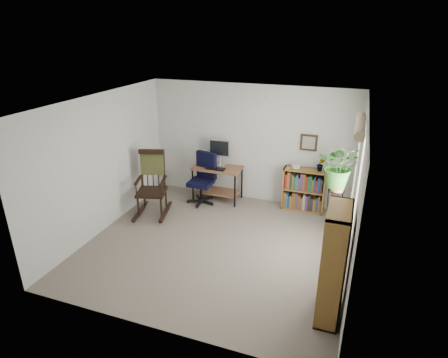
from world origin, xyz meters
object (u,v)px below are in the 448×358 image
at_px(desk, 217,183).
at_px(tall_bookshelf, 333,264).
at_px(office_chair, 201,179).
at_px(rocking_chair, 151,184).
at_px(low_bookshelf, 304,190).

xyz_separation_m(desk, tall_bookshelf, (2.53, -2.73, 0.39)).
distance_m(office_chair, tall_bookshelf, 3.72).
bearing_deg(rocking_chair, office_chair, 30.59).
bearing_deg(desk, office_chair, -133.15).
bearing_deg(rocking_chair, tall_bookshelf, -42.78).
bearing_deg(tall_bookshelf, desk, 132.82).
distance_m(desk, low_bookshelf, 1.77).
relative_size(rocking_chair, tall_bookshelf, 0.84).
bearing_deg(office_chair, desk, 59.54).
xyz_separation_m(rocking_chair, tall_bookshelf, (3.49, -1.69, 0.12)).
distance_m(desk, office_chair, 0.42).
relative_size(desk, office_chair, 0.94).
relative_size(office_chair, rocking_chair, 0.84).
bearing_deg(low_bookshelf, desk, -176.12).
xyz_separation_m(desk, rocking_chair, (-0.96, -1.05, 0.27)).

